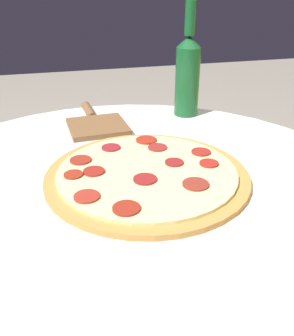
# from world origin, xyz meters

# --- Properties ---
(table) EXTENTS (0.91, 0.91, 0.70)m
(table) POSITION_xyz_m (0.00, 0.00, 0.51)
(table) COLOR silver
(table) RESTS_ON ground_plane
(pizza) EXTENTS (0.36, 0.36, 0.02)m
(pizza) POSITION_xyz_m (-0.02, 0.03, 0.70)
(pizza) COLOR #B77F3D
(pizza) RESTS_ON table
(beer_bottle) EXTENTS (0.06, 0.06, 0.29)m
(beer_bottle) POSITION_xyz_m (-0.33, 0.22, 0.81)
(beer_bottle) COLOR #144C23
(beer_bottle) RESTS_ON table
(pizza_paddle) EXTENTS (0.24, 0.14, 0.02)m
(pizza_paddle) POSITION_xyz_m (-0.30, -0.02, 0.70)
(pizza_paddle) COLOR brown
(pizza_paddle) RESTS_ON table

